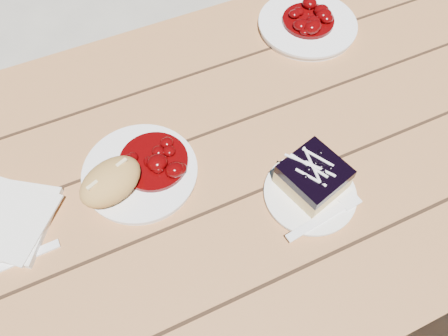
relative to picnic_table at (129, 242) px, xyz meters
name	(u,v)px	position (x,y,z in m)	size (l,w,h in m)	color
ground	(163,311)	(0.00, 0.00, -0.59)	(60.00, 60.00, 0.00)	#9A968B
picnic_table	(129,242)	(0.00, 0.00, 0.00)	(2.00, 1.55, 0.75)	brown
main_plate	(140,173)	(0.07, 0.04, 0.17)	(0.21, 0.21, 0.02)	white
goulash_stew	(152,157)	(0.10, 0.05, 0.20)	(0.13, 0.13, 0.04)	#550304
bread_roll	(111,182)	(0.01, 0.02, 0.21)	(0.12, 0.08, 0.06)	tan
dessert_plate	(310,194)	(0.33, -0.13, 0.17)	(0.16, 0.16, 0.01)	white
blueberry_cake	(313,176)	(0.34, -0.11, 0.20)	(0.12, 0.12, 0.06)	#E8C87E
fork_dessert	(317,221)	(0.31, -0.18, 0.17)	(0.03, 0.16, 0.01)	white
napkin_stack	(7,220)	(-0.18, 0.05, 0.17)	(0.15, 0.15, 0.01)	white
fork_table	(23,258)	(-0.17, -0.03, 0.16)	(0.03, 0.16, 0.01)	white
second_plate	(307,25)	(0.56, 0.27, 0.17)	(0.23, 0.23, 0.02)	white
second_stew	(309,15)	(0.56, 0.27, 0.20)	(0.12, 0.12, 0.04)	#550304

